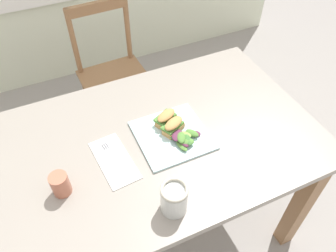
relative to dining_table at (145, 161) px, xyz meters
name	(u,v)px	position (x,y,z in m)	size (l,w,h in m)	color
dining_table	(145,161)	(0.00, 0.00, 0.00)	(1.41, 0.83, 0.74)	gray
chair_wooden_far	(114,76)	(0.11, 0.82, -0.17)	(0.42, 0.42, 0.87)	#8E6642
plate_lunch	(172,135)	(0.12, -0.02, 0.12)	(0.28, 0.28, 0.01)	silver
sandwich_half_front	(173,126)	(0.13, 0.00, 0.16)	(0.10, 0.09, 0.06)	tan
sandwich_half_back	(166,118)	(0.12, 0.05, 0.16)	(0.10, 0.09, 0.06)	tan
salad_mixed_greens	(184,138)	(0.15, -0.07, 0.15)	(0.14, 0.12, 0.03)	#602D47
napkin_folded	(114,160)	(-0.13, -0.04, 0.12)	(0.12, 0.25, 0.00)	white
fork_on_napkin	(112,157)	(-0.13, -0.02, 0.13)	(0.05, 0.19, 0.00)	silver
mason_jar_iced_tea	(174,199)	(-0.01, -0.31, 0.17)	(0.09, 0.09, 0.11)	#C67528
cup_extra_side	(60,184)	(-0.34, -0.09, 0.16)	(0.06, 0.06, 0.09)	#B2664C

